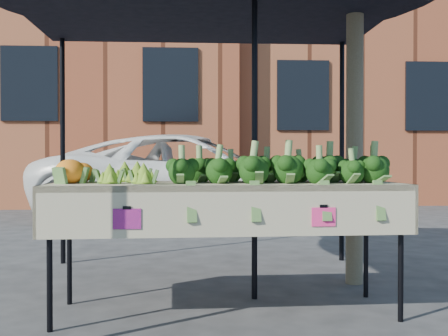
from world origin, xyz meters
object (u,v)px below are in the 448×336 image
table (226,248)px  canopy (208,120)px  vehicle (194,66)px  street_tree (355,37)px

table → canopy: canopy is taller
vehicle → street_tree: (1.36, -4.85, -0.59)m
table → vehicle: vehicle is taller
table → street_tree: bearing=35.4°
table → canopy: bearing=103.9°
table → street_tree: (1.15, 0.82, 1.66)m
canopy → vehicle: 5.40m
canopy → vehicle: bearing=91.1°
vehicle → street_tree: vehicle is taller
table → canopy: (-0.11, 0.44, 0.92)m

